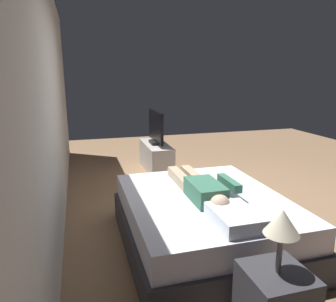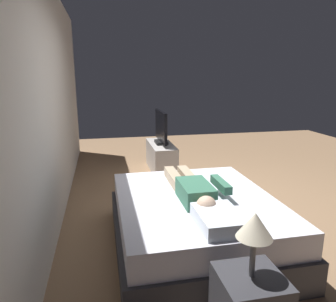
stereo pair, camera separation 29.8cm
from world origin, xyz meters
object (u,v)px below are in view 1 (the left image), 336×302
(person, at_px, (202,188))
(lamp, at_px, (282,223))
(tv_stand, at_px, (156,157))
(bed, at_px, (204,222))
(tv, at_px, (156,128))
(pillow, at_px, (235,218))
(remote, at_px, (231,186))

(person, bearing_deg, lamp, -179.89)
(tv_stand, relative_size, lamp, 2.62)
(bed, bearing_deg, tv, -3.30)
(bed, xyz_separation_m, person, (0.03, 0.02, 0.36))
(bed, xyz_separation_m, lamp, (-1.25, 0.02, 0.59))
(bed, height_order, lamp, lamp)
(pillow, distance_m, remote, 0.90)
(tv_stand, distance_m, tv, 0.53)
(tv_stand, bearing_deg, lamp, 177.47)
(lamp, bearing_deg, pillow, -1.79)
(bed, height_order, person, person)
(tv_stand, distance_m, lamp, 3.97)
(bed, height_order, remote, remote)
(tv_stand, xyz_separation_m, lamp, (-3.92, 0.17, 0.60))
(tv, relative_size, lamp, 2.10)
(remote, distance_m, lamp, 1.52)
(remote, distance_m, tv, 2.51)
(person, xyz_separation_m, tv, (2.64, -0.18, 0.16))
(tv_stand, bearing_deg, bed, 176.70)
(bed, height_order, tv_stand, bed)
(person, height_order, tv_stand, person)
(person, xyz_separation_m, lamp, (-1.28, -0.00, 0.23))
(person, relative_size, lamp, 3.00)
(remote, height_order, tv, tv)
(pillow, bearing_deg, tv, -2.67)
(pillow, xyz_separation_m, tv_stand, (3.30, -0.15, -0.35))
(pillow, xyz_separation_m, lamp, (-0.62, 0.02, 0.25))
(person, distance_m, tv_stand, 2.67)
(pillow, height_order, remote, pillow)
(tv, bearing_deg, remote, -174.72)
(pillow, distance_m, tv, 3.30)
(lamp, bearing_deg, bed, -0.89)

